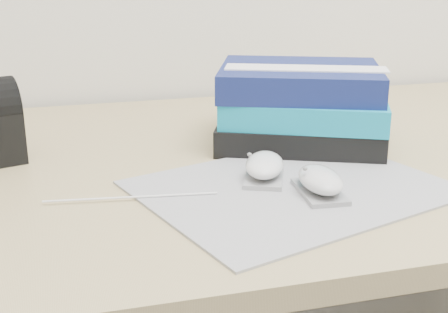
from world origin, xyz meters
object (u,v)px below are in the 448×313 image
object	(u,v)px
desk	(230,267)
mouse_front	(320,182)
mouse_rear	(265,167)
book_stack	(302,106)

from	to	relation	value
desk	mouse_front	distance (m)	0.37
mouse_rear	book_stack	size ratio (longest dim) A/B	0.33
mouse_front	book_stack	distance (m)	0.24
mouse_front	book_stack	size ratio (longest dim) A/B	0.30
desk	mouse_front	bearing A→B (deg)	-79.79
mouse_rear	mouse_front	xyz separation A→B (m)	(0.05, -0.07, -0.00)
desk	mouse_rear	world-z (taller)	mouse_rear
desk	book_stack	bearing A→B (deg)	-16.37
mouse_front	mouse_rear	bearing A→B (deg)	125.18
desk	book_stack	distance (m)	0.32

